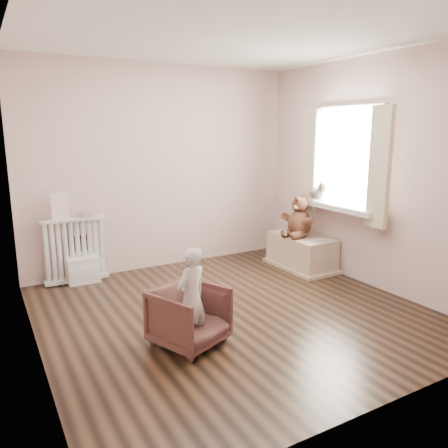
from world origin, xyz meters
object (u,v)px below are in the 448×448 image
toy_vanity (82,260)px  armchair (189,317)px  teddy_bear (300,218)px  radiator (75,250)px  child (192,297)px  plush_cat (317,193)px  toy_bench (301,253)px

toy_vanity → armchair: bearing=-77.7°
armchair → teddy_bear: 2.51m
radiator → toy_vanity: bearing=-23.7°
toy_vanity → child: (0.45, -2.10, 0.17)m
child → teddy_bear: teddy_bear is taller
radiator → child: child is taller
teddy_bear → plush_cat: bearing=-47.6°
plush_cat → teddy_bear: bearing=133.4°
armchair → toy_bench: size_ratio=0.61×
radiator → toy_vanity: 0.14m
teddy_bear → plush_cat: (0.17, -0.12, 0.33)m
plush_cat → toy_bench: bearing=131.1°
toy_bench → plush_cat: plush_cat is taller
armchair → teddy_bear: bearing=7.0°
toy_vanity → child: child is taller
child → toy_bench: bearing=-172.7°
toy_bench → plush_cat: bearing=-36.7°
armchair → toy_bench: (2.19, 1.21, -0.05)m
child → teddy_bear: (2.15, 1.27, 0.23)m
radiator → plush_cat: bearing=-19.0°
radiator → armchair: (0.51, -2.08, -0.14)m
armchair → plush_cat: (2.33, 1.10, 0.75)m
radiator → teddy_bear: size_ratio=1.48×
toy_bench → plush_cat: 0.82m
radiator → armchair: size_ratio=1.41×
toy_vanity → teddy_bear: 2.76m
child → armchair: bearing=-112.5°
armchair → teddy_bear: (2.15, 1.22, 0.42)m
plush_cat → child: bearing=-165.8°
radiator → toy_vanity: (0.07, -0.03, -0.11)m
radiator → toy_bench: radiator is taller
toy_bench → teddy_bear: 0.47m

